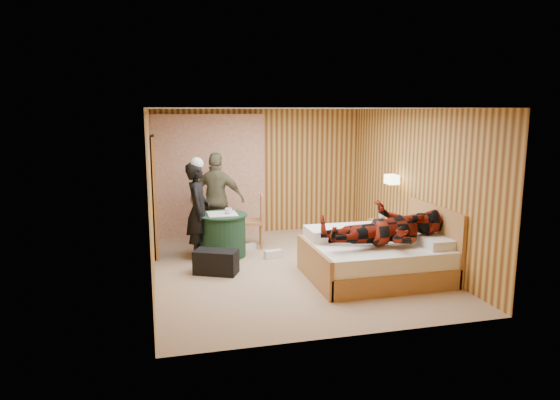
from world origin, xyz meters
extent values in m
cube|color=tan|center=(0.00, 0.00, 0.00)|extent=(4.20, 5.00, 0.01)
cube|color=silver|center=(0.00, 0.00, 2.50)|extent=(4.20, 5.00, 0.01)
cube|color=#D5AA51|center=(0.00, 2.50, 1.25)|extent=(4.20, 0.02, 2.50)
cube|color=#D5AA51|center=(-2.10, 0.00, 1.25)|extent=(0.02, 5.00, 2.50)
cube|color=#D5AA51|center=(2.10, 0.00, 1.25)|extent=(0.02, 5.00, 2.50)
cube|color=beige|center=(-1.00, 2.43, 1.20)|extent=(2.20, 0.08, 2.40)
cube|color=black|center=(-2.06, 1.40, 1.02)|extent=(0.06, 0.90, 2.05)
cylinder|color=gold|center=(2.00, 0.45, 1.30)|extent=(0.18, 0.04, 0.04)
cube|color=beige|center=(1.92, 0.45, 1.30)|extent=(0.18, 0.24, 0.16)
cube|color=tan|center=(1.10, -0.75, 0.14)|extent=(1.92, 1.54, 0.29)
cube|color=white|center=(1.10, -0.75, 0.41)|extent=(1.87, 1.48, 0.24)
cube|color=tan|center=(0.14, -0.75, 0.27)|extent=(0.06, 1.54, 0.54)
cube|color=tan|center=(2.06, -0.75, 0.53)|extent=(0.06, 1.54, 1.06)
cube|color=white|center=(1.85, -1.11, 0.60)|extent=(0.37, 0.53, 0.13)
cube|color=white|center=(1.85, -0.38, 0.60)|extent=(0.37, 0.53, 0.13)
cube|color=white|center=(0.76, -0.32, 0.62)|extent=(1.15, 0.58, 0.17)
cube|color=tan|center=(1.88, 0.59, 0.27)|extent=(0.39, 0.54, 0.54)
cube|color=tan|center=(1.88, 0.59, 0.44)|extent=(0.41, 0.56, 0.03)
cylinder|color=#1B3A26|center=(-0.96, 0.94, 0.36)|extent=(0.78, 0.78, 0.71)
cylinder|color=#1B3A26|center=(-0.96, 0.94, 0.72)|extent=(0.84, 0.84, 0.03)
cube|color=white|center=(-0.96, 0.94, 0.74)|extent=(0.56, 0.56, 0.01)
cube|color=tan|center=(-0.96, 1.53, 0.45)|extent=(0.55, 0.55, 0.05)
cube|color=tan|center=(-1.03, 1.70, 0.70)|extent=(0.40, 0.20, 0.46)
cylinder|color=tan|center=(-1.05, 1.30, 0.21)|extent=(0.04, 0.04, 0.43)
cylinder|color=tan|center=(-0.87, 1.75, 0.21)|extent=(0.04, 0.04, 0.43)
cube|color=tan|center=(-0.38, 1.37, 0.47)|extent=(0.51, 0.51, 0.05)
cube|color=tan|center=(-0.18, 1.34, 0.74)|extent=(0.11, 0.44, 0.48)
cylinder|color=tan|center=(-0.53, 1.58, 0.23)|extent=(0.04, 0.04, 0.45)
cylinder|color=tan|center=(-0.23, 1.17, 0.23)|extent=(0.04, 0.04, 0.45)
cube|color=black|center=(-1.18, 0.02, 0.18)|extent=(0.73, 0.59, 0.37)
cube|color=white|center=(-0.15, 0.60, 0.07)|extent=(0.32, 0.17, 0.13)
cube|color=white|center=(-0.45, 1.22, 0.05)|extent=(0.26, 0.19, 0.11)
imported|color=black|center=(-1.36, 0.90, 0.82)|extent=(0.49, 0.65, 1.63)
imported|color=brown|center=(-0.96, 1.64, 0.86)|extent=(1.09, 0.77, 1.72)
imported|color=maroon|center=(1.15, -0.95, 0.96)|extent=(0.86, 0.67, 1.77)
imported|color=white|center=(1.88, 0.54, 0.55)|extent=(0.17, 0.23, 0.02)
imported|color=white|center=(1.88, 0.54, 0.57)|extent=(0.21, 0.25, 0.02)
imported|color=white|center=(1.88, 0.72, 0.58)|extent=(0.11, 0.11, 0.09)
imported|color=white|center=(-0.86, 0.89, 0.79)|extent=(0.16, 0.16, 0.10)
camera|label=1|loc=(-2.01, -7.34, 2.48)|focal=32.00mm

